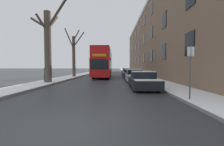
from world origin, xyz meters
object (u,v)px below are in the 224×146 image
object	(u,v)px
parked_car_3	(127,72)
bare_tree_left_1	(74,54)
street_sign_post	(190,70)
oncoming_van	(104,68)
parked_car_0	(143,80)
bare_tree_left_0	(48,43)
parked_car_1	(134,76)
double_decker_bus	(103,62)
pedestrian_left_sidewalk	(46,73)
parked_car_2	(129,74)

from	to	relation	value
parked_car_3	bare_tree_left_1	bearing A→B (deg)	-153.12
street_sign_post	oncoming_van	bearing A→B (deg)	100.10
street_sign_post	parked_car_0	bearing A→B (deg)	107.41
parked_car_0	oncoming_van	size ratio (longest dim) A/B	0.90
bare_tree_left_0	parked_car_0	world-z (taller)	bare_tree_left_0
bare_tree_left_1	parked_car_1	bearing A→B (deg)	-39.24
double_decker_bus	parked_car_3	bearing A→B (deg)	46.02
pedestrian_left_sidewalk	oncoming_van	bearing A→B (deg)	-126.94
oncoming_van	pedestrian_left_sidewalk	size ratio (longest dim) A/B	2.67
parked_car_2	oncoming_van	xyz separation A→B (m)	(-5.54, 22.79, 0.61)
parked_car_1	parked_car_3	xyz separation A→B (m)	(0.00, 11.62, -0.01)
parked_car_0	parked_car_2	bearing A→B (deg)	90.00
parked_car_0	parked_car_3	distance (m)	16.94
parked_car_0	parked_car_1	distance (m)	5.32
bare_tree_left_0	oncoming_van	size ratio (longest dim) A/B	1.66
bare_tree_left_0	parked_car_1	world-z (taller)	bare_tree_left_0
pedestrian_left_sidewalk	street_sign_post	distance (m)	13.55
bare_tree_left_1	parked_car_3	distance (m)	10.30
double_decker_bus	parked_car_2	bearing A→B (deg)	-13.64
parked_car_2	parked_car_3	bearing A→B (deg)	90.00
parked_car_0	pedestrian_left_sidewalk	size ratio (longest dim) A/B	2.42
pedestrian_left_sidewalk	street_sign_post	xyz separation A→B (m)	(10.72, -8.29, 0.50)
bare_tree_left_1	oncoming_van	world-z (taller)	bare_tree_left_1
bare_tree_left_1	pedestrian_left_sidewalk	distance (m)	9.04
bare_tree_left_0	parked_car_3	xyz separation A→B (m)	(8.74, 13.72, -3.34)
bare_tree_left_0	street_sign_post	size ratio (longest dim) A/B	3.08
parked_car_1	street_sign_post	bearing A→B (deg)	-81.91
bare_tree_left_0	parked_car_2	distance (m)	12.63
bare_tree_left_1	double_decker_bus	distance (m)	4.82
parked_car_1	pedestrian_left_sidewalk	xyz separation A→B (m)	(-9.33, -1.45, 0.34)
bare_tree_left_1	parked_car_0	size ratio (longest dim) A/B	1.73
parked_car_1	pedestrian_left_sidewalk	bearing A→B (deg)	-171.18
pedestrian_left_sidewalk	double_decker_bus	bearing A→B (deg)	-150.52
parked_car_3	street_sign_post	distance (m)	21.42
parked_car_3	pedestrian_left_sidewalk	world-z (taller)	pedestrian_left_sidewalk
bare_tree_left_0	parked_car_1	bearing A→B (deg)	13.49
parked_car_1	parked_car_2	xyz separation A→B (m)	(0.00, 6.36, -0.05)
pedestrian_left_sidewalk	parked_car_3	bearing A→B (deg)	-155.41
bare_tree_left_1	parked_car_1	distance (m)	11.73
street_sign_post	double_decker_bus	bearing A→B (deg)	107.83
bare_tree_left_0	parked_car_2	world-z (taller)	bare_tree_left_0
pedestrian_left_sidewalk	street_sign_post	world-z (taller)	street_sign_post
parked_car_1	parked_car_2	distance (m)	6.36
parked_car_0	street_sign_post	bearing A→B (deg)	-72.59
oncoming_van	parked_car_0	bearing A→B (deg)	-80.87
bare_tree_left_0	parked_car_3	distance (m)	16.61
parked_car_0	bare_tree_left_1	bearing A→B (deg)	125.10
bare_tree_left_0	parked_car_2	bearing A→B (deg)	44.04
double_decker_bus	parked_car_1	xyz separation A→B (m)	(4.12, -7.36, -1.81)
oncoming_van	bare_tree_left_1	bearing A→B (deg)	-98.38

